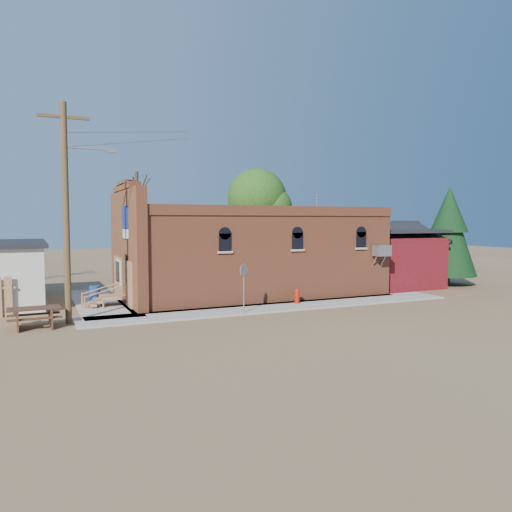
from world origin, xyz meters
name	(u,v)px	position (x,y,z in m)	size (l,w,h in m)	color
ground	(261,313)	(0.00, 0.00, 0.00)	(120.00, 120.00, 0.00)	brown
sidewalk_south	(281,307)	(1.50, 0.90, 0.04)	(19.00, 2.20, 0.08)	#9E9991
sidewalk_west	(101,302)	(-6.30, 6.00, 0.04)	(2.60, 10.00, 0.08)	#9E9991
brick_bar	(246,254)	(1.64, 5.49, 2.34)	(16.40, 7.97, 6.30)	#A85433
red_shed	(385,251)	(11.50, 5.50, 2.27)	(5.40, 6.40, 4.30)	#5D1015
utility_pole	(67,208)	(-8.14, 1.20, 4.77)	(3.12, 0.26, 9.00)	#4C331E
tree_bare_near	(137,195)	(-3.00, 13.00, 5.96)	(2.80, 2.80, 7.65)	#463828
tree_leafy	(257,198)	(6.00, 13.50, 5.93)	(4.40, 4.40, 8.15)	#463828
evergreen_tree	(449,229)	(15.50, 4.00, 3.71)	(3.60, 3.60, 6.50)	#463828
fire_hydrant	(297,296)	(2.64, 1.33, 0.45)	(0.43, 0.42, 0.74)	#AD1C09
stop_sign	(244,275)	(-0.85, 0.00, 1.81)	(0.53, 0.40, 2.25)	#98989E
trash_barrel	(95,294)	(-6.64, 5.72, 0.51)	(0.56, 0.56, 0.86)	navy
picnic_table	(34,315)	(-9.50, 0.83, 0.54)	(2.02, 1.58, 0.82)	#46291C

